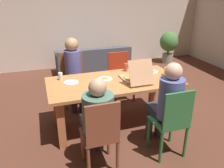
% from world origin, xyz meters
% --- Properties ---
extents(ground_plane, '(20.00, 20.00, 0.00)m').
position_xyz_m(ground_plane, '(0.00, 0.00, 0.00)').
color(ground_plane, '#552F21').
extents(back_wall, '(7.45, 0.12, 2.82)m').
position_xyz_m(back_wall, '(0.00, 3.20, 1.41)').
color(back_wall, beige).
rests_on(back_wall, ground).
extents(dining_table, '(1.95, 0.93, 0.75)m').
position_xyz_m(dining_table, '(0.00, 0.00, 0.62)').
color(dining_table, '#BB7540').
rests_on(dining_table, ground).
extents(chair_0, '(0.39, 0.40, 0.95)m').
position_xyz_m(chair_0, '(-0.47, -0.93, 0.52)').
color(chair_0, brown).
rests_on(chair_0, ground).
extents(person_0, '(0.35, 0.52, 1.15)m').
position_xyz_m(person_0, '(-0.47, -0.78, 0.68)').
color(person_0, '#3F3E43').
rests_on(person_0, ground).
extents(chair_1, '(0.44, 0.39, 0.96)m').
position_xyz_m(chair_1, '(-0.47, 0.95, 0.53)').
color(chair_1, brown).
rests_on(chair_1, ground).
extents(person_1, '(0.29, 0.48, 1.25)m').
position_xyz_m(person_1, '(-0.47, 0.80, 0.74)').
color(person_1, '#352C44').
rests_on(person_1, ground).
extents(chair_2, '(0.40, 0.39, 0.95)m').
position_xyz_m(chair_2, '(0.43, -0.93, 0.52)').
color(chair_2, '#2F6C3B').
rests_on(chair_2, ground).
extents(person_2, '(0.30, 0.54, 1.23)m').
position_xyz_m(person_2, '(0.43, -0.78, 0.71)').
color(person_2, '#2D3039').
rests_on(person_2, ground).
extents(chair_3, '(0.43, 0.42, 0.89)m').
position_xyz_m(chair_3, '(0.43, 0.90, 0.49)').
color(chair_3, '#A83019').
rests_on(chair_3, ground).
extents(pizza_box_0, '(0.36, 0.51, 0.36)m').
position_xyz_m(pizza_box_0, '(0.30, -0.07, 0.80)').
color(pizza_box_0, tan).
rests_on(pizza_box_0, dining_table).
extents(plate_0, '(0.21, 0.21, 0.01)m').
position_xyz_m(plate_0, '(-0.62, 0.12, 0.75)').
color(plate_0, white).
rests_on(plate_0, dining_table).
extents(plate_1, '(0.20, 0.20, 0.03)m').
position_xyz_m(plate_1, '(0.70, 0.17, 0.76)').
color(plate_1, white).
rests_on(plate_1, dining_table).
extents(plate_2, '(0.22, 0.22, 0.03)m').
position_xyz_m(plate_2, '(-0.11, 0.10, 0.76)').
color(plate_2, white).
rests_on(plate_2, dining_table).
extents(drinking_glass_0, '(0.08, 0.08, 0.14)m').
position_xyz_m(drinking_glass_0, '(-0.30, -0.38, 0.82)').
color(drinking_glass_0, '#B85330').
rests_on(drinking_glass_0, dining_table).
extents(drinking_glass_1, '(0.06, 0.06, 0.13)m').
position_xyz_m(drinking_glass_1, '(0.32, 0.34, 0.81)').
color(drinking_glass_1, '#B9472E').
rests_on(drinking_glass_1, dining_table).
extents(drinking_glass_2, '(0.07, 0.07, 0.13)m').
position_xyz_m(drinking_glass_2, '(0.85, -0.05, 0.81)').
color(drinking_glass_2, '#E5C55A').
rests_on(drinking_glass_2, dining_table).
extents(drinking_glass_3, '(0.06, 0.06, 0.11)m').
position_xyz_m(drinking_glass_3, '(-0.75, 0.28, 0.80)').
color(drinking_glass_3, silver).
rests_on(drinking_glass_3, dining_table).
extents(couch, '(1.79, 0.80, 0.70)m').
position_xyz_m(couch, '(0.26, 2.42, 0.26)').
color(couch, '#454954').
rests_on(couch, ground).
extents(potted_plant, '(0.51, 0.51, 0.90)m').
position_xyz_m(potted_plant, '(2.55, 2.64, 0.55)').
color(potted_plant, gray).
rests_on(potted_plant, ground).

